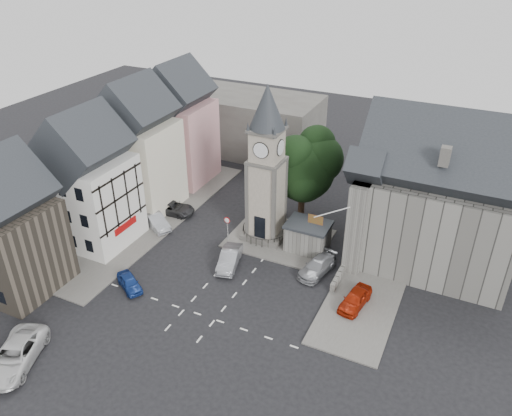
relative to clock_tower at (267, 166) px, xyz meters
The scene contains 25 objects.
ground 11.39m from the clock_tower, 90.00° to the right, with size 120.00×120.00×0.00m, color black.
pavement_west 15.00m from the clock_tower, behind, with size 6.00×30.00×0.14m, color #595651.
pavement_east 14.45m from the clock_tower, ahead, with size 6.00×26.00×0.14m, color #595651.
central_island 8.18m from the clock_tower, ahead, with size 10.00×8.00×0.16m, color #595651.
road_markings 15.74m from the clock_tower, 90.00° to the right, with size 20.00×8.00×0.01m, color silver.
clock_tower is the anchor object (origin of this frame).
stone_shelter 8.15m from the clock_tower, ahead, with size 4.30×3.30×3.08m.
town_tree 5.51m from the clock_tower, 68.23° to the left, with size 7.20×7.20×10.80m.
warning_sign_post 7.34m from the clock_tower, 141.37° to the right, with size 0.70×0.19×2.85m.
terrace_pink 17.51m from the clock_tower, 152.68° to the left, with size 8.10×7.60×12.80m.
terrace_cream 15.58m from the clock_tower, behind, with size 8.10×7.60×12.80m.
terrace_tudor 17.55m from the clock_tower, 152.73° to the right, with size 8.10×7.60×12.00m.
building_sw_stone 24.19m from the clock_tower, 135.01° to the right, with size 8.60×7.60×10.40m.
backdrop_west 23.69m from the clock_tower, 120.95° to the left, with size 20.00×10.00×8.00m, color #4C4944.
east_building 15.99m from the clock_tower, 10.92° to the left, with size 14.40×11.40×12.60m.
east_boundary_wall 12.15m from the clock_tower, 12.32° to the left, with size 0.40×16.00×0.90m, color #5C5A54.
flagpole 9.01m from the clock_tower, 26.52° to the right, with size 3.68×0.10×2.74m.
car_west_blue 16.91m from the clock_tower, 119.68° to the right, with size 1.44×3.57×1.22m, color navy.
car_west_silver 14.10m from the clock_tower, 163.04° to the right, with size 1.60×4.60×1.51m, color #A1A3A8.
car_west_grey 13.69m from the clock_tower, behind, with size 2.32×5.03×1.40m, color #2B2B2D.
car_island_silver 9.67m from the clock_tower, 99.13° to the right, with size 1.65×4.74×1.56m, color gray.
car_island_east 10.84m from the clock_tower, 27.76° to the right, with size 1.97×4.86×1.41m, color gray.
car_east_red 15.25m from the clock_tower, 30.43° to the right, with size 1.71×4.25×1.45m, color #A01F08.
van_sw_white 26.81m from the clock_tower, 111.60° to the right, with size 2.85×6.18×1.72m, color silver.
pedestrian 12.35m from the clock_tower, ahead, with size 0.56×0.37×1.53m, color beige.
Camera 1 is at (18.14, -32.35, 28.72)m, focal length 35.00 mm.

